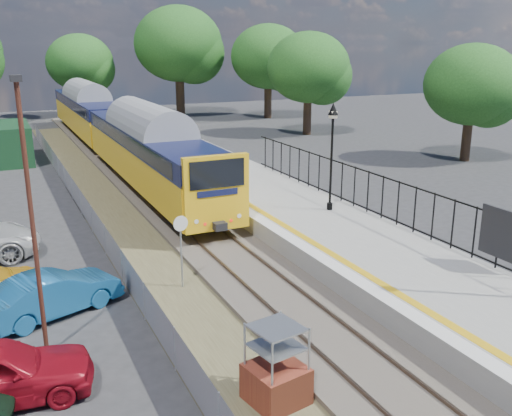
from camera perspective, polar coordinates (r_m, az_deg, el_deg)
ground at (r=18.01m, az=3.06°, el=-9.80°), size 120.00×120.00×0.00m
track_bed at (r=26.17m, az=-7.85°, el=-1.30°), size 5.90×80.00×0.29m
platform at (r=26.30m, az=2.98°, el=-0.26°), size 5.00×70.00×0.90m
platform_edge at (r=25.30m, az=-1.14°, el=0.17°), size 0.90×70.00×0.01m
victorian_lamp_north at (r=24.32m, az=7.65°, el=7.56°), size 0.44×0.44×4.60m
palisade_fence at (r=22.61m, az=15.21°, el=0.08°), size 0.12×26.00×2.00m
wire_fence at (r=27.46m, az=-16.80°, el=0.09°), size 0.06×52.00×1.20m
tree_line at (r=56.99m, az=-16.36°, el=14.26°), size 56.80×43.80×11.88m
train at (r=41.60m, az=-14.29°, el=8.03°), size 2.82×40.83×3.51m
brick_plinth at (r=13.22m, az=2.04°, el=-15.56°), size 1.40×1.40×1.94m
speed_sign at (r=18.74m, az=-7.51°, el=-3.23°), size 0.51×0.13×2.54m
carpark_lamp at (r=14.93m, az=-21.64°, el=0.29°), size 0.25×0.50×7.18m
car_blue at (r=18.28m, az=-19.62°, el=-8.06°), size 4.30×2.80×1.34m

